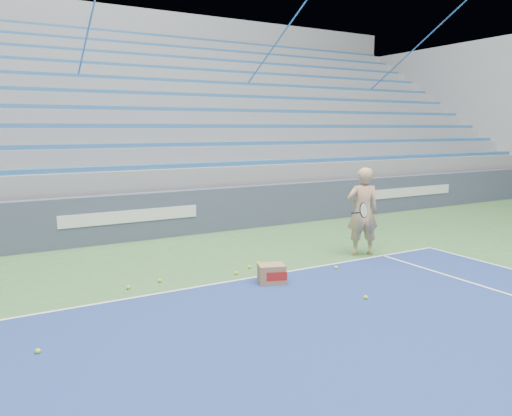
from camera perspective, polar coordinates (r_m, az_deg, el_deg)
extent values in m
cube|color=white|center=(8.38, -6.68, -8.93)|extent=(10.97, 0.05, 0.00)
cube|color=#3F4660|center=(11.94, -14.28, -1.05)|extent=(30.00, 0.30, 1.10)
cube|color=white|center=(11.78, -14.08, -0.93)|extent=(3.20, 0.02, 0.28)
cube|color=white|center=(16.59, 17.39, 1.79)|extent=(3.40, 0.02, 0.28)
cube|color=gray|center=(16.32, -18.57, 1.44)|extent=(30.00, 8.50, 1.10)
cube|color=gray|center=(16.24, -18.71, 4.24)|extent=(30.00, 8.50, 0.50)
cube|color=#2A5E99|center=(12.45, -15.31, 4.45)|extent=(29.60, 0.42, 0.11)
cube|color=gray|center=(16.63, -19.08, 6.05)|extent=(30.00, 7.65, 0.50)
cube|color=#2A5E99|center=(13.24, -16.33, 6.84)|extent=(29.60, 0.42, 0.11)
cube|color=gray|center=(17.03, -19.44, 7.78)|extent=(30.00, 6.80, 0.50)
cube|color=#2A5E99|center=(14.06, -17.25, 8.95)|extent=(29.60, 0.42, 0.11)
cube|color=gray|center=(17.45, -19.79, 9.43)|extent=(30.00, 5.95, 0.50)
cube|color=#2A5E99|center=(14.90, -18.07, 10.83)|extent=(29.60, 0.42, 0.11)
cube|color=gray|center=(17.88, -20.12, 10.99)|extent=(30.00, 5.10, 0.50)
cube|color=#2A5E99|center=(15.76, -18.80, 12.50)|extent=(29.60, 0.42, 0.11)
cube|color=gray|center=(18.33, -20.44, 12.49)|extent=(30.00, 4.25, 0.50)
cube|color=#2A5E99|center=(16.63, -19.48, 13.99)|extent=(29.60, 0.42, 0.11)
cube|color=gray|center=(18.78, -20.74, 13.91)|extent=(30.00, 3.40, 0.50)
cube|color=#2A5E99|center=(17.52, -20.09, 15.34)|extent=(29.60, 0.42, 0.11)
cube|color=gray|center=(19.25, -21.04, 15.26)|extent=(30.00, 2.55, 0.50)
cube|color=#2A5E99|center=(18.41, -20.65, 16.55)|extent=(29.60, 0.42, 0.11)
cube|color=gray|center=(19.73, -21.32, 16.55)|extent=(30.00, 1.70, 0.50)
cube|color=#2A5E99|center=(19.31, -21.16, 17.65)|extent=(29.60, 0.42, 0.11)
cube|color=gray|center=(20.22, -21.60, 17.77)|extent=(30.00, 0.85, 0.50)
cube|color=#2A5E99|center=(20.23, -21.63, 18.64)|extent=(29.60, 0.42, 0.11)
cube|color=gray|center=(24.19, 19.52, 9.69)|extent=(0.30, 8.80, 6.10)
cube|color=gray|center=(20.70, -21.53, 11.42)|extent=(31.00, 0.40, 7.30)
cylinder|color=#346FB9|center=(16.32, -19.31, 15.68)|extent=(0.05, 8.53, 5.04)
cylinder|color=#346FB9|center=(18.42, 0.06, 15.37)|extent=(0.05, 8.53, 5.04)
cylinder|color=#346FB9|center=(22.00, 14.19, 14.08)|extent=(0.05, 8.53, 5.04)
imported|color=tan|center=(10.45, 12.09, -0.40)|extent=(0.78, 0.65, 1.82)
cylinder|color=black|center=(10.03, 11.55, -0.54)|extent=(0.12, 0.27, 0.08)
cylinder|color=beige|center=(9.74, 12.21, -0.25)|extent=(0.29, 0.16, 0.28)
torus|color=black|center=(9.74, 12.21, -0.25)|extent=(0.31, 0.18, 0.30)
cube|color=#977049|center=(8.50, 1.79, -7.54)|extent=(0.53, 0.46, 0.33)
cube|color=#B21E19|center=(8.36, 2.40, -7.83)|extent=(0.34, 0.13, 0.15)
sphere|color=#C7E42E|center=(7.94, 12.44, -9.96)|extent=(0.07, 0.07, 0.07)
sphere|color=#C7E42E|center=(8.73, -10.93, -8.16)|extent=(0.07, 0.07, 0.07)
sphere|color=#C7E42E|center=(9.39, -0.75, -6.74)|extent=(0.07, 0.07, 0.07)
sphere|color=#C7E42E|center=(6.55, -23.67, -14.77)|extent=(0.07, 0.07, 0.07)
sphere|color=#C7E42E|center=(9.01, -2.29, -7.43)|extent=(0.07, 0.07, 0.07)
sphere|color=#C7E42E|center=(9.64, 0.23, -6.31)|extent=(0.07, 0.07, 0.07)
sphere|color=#C7E42E|center=(9.46, 9.14, -6.74)|extent=(0.07, 0.07, 0.07)
sphere|color=#C7E42E|center=(8.49, -14.37, -8.78)|extent=(0.07, 0.07, 0.07)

